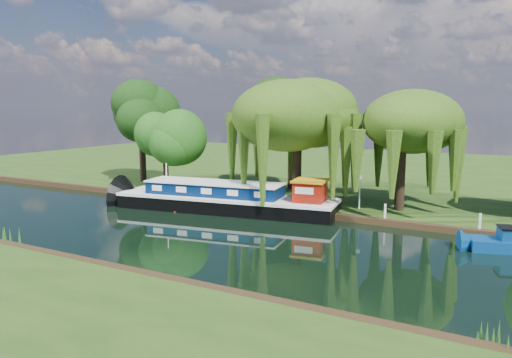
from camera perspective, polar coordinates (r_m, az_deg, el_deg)
The scene contains 12 objects.
ground at distance 28.99m, azimuth 4.32°, elevation -7.97°, with size 120.00×120.00×0.00m, color black.
far_bank at distance 60.90m, azimuth 17.98°, elevation 0.56°, with size 120.00×52.00×0.45m, color #1E380F.
dutch_barge at distance 38.78m, azimuth -3.30°, elevation -2.36°, with size 17.81×6.60×3.67m.
red_dinghy at distance 39.11m, azimuth -7.36°, elevation -3.68°, with size 2.07×2.90×0.60m, color maroon.
willow_left at distance 39.58m, azimuth 4.79°, elevation 7.06°, with size 7.79×7.79×9.33m.
willow_right at distance 37.96m, azimuth 16.38°, elevation 5.27°, with size 6.58×6.58×8.01m.
tree_far_left at distance 46.06m, azimuth -10.37°, elevation 4.76°, with size 4.39×4.39×7.08m.
tree_far_back at distance 51.81m, azimuth -12.98°, elevation 6.82°, with size 5.48×5.48×9.22m.
tree_far_mid at distance 46.10m, azimuth 4.12°, elevation 6.87°, with size 5.73×5.73×9.37m.
lamppost at distance 37.89m, azimuth 11.78°, elevation -0.46°, with size 0.36×0.36×2.56m.
mooring_posts at distance 36.50m, azimuth 9.21°, elevation -3.08°, with size 19.16×0.16×1.00m.
reeds_near at distance 19.84m, azimuth 13.39°, elevation -14.46°, with size 33.70×1.50×1.10m.
Camera 1 is at (11.68, -25.23, 8.22)m, focal length 35.00 mm.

